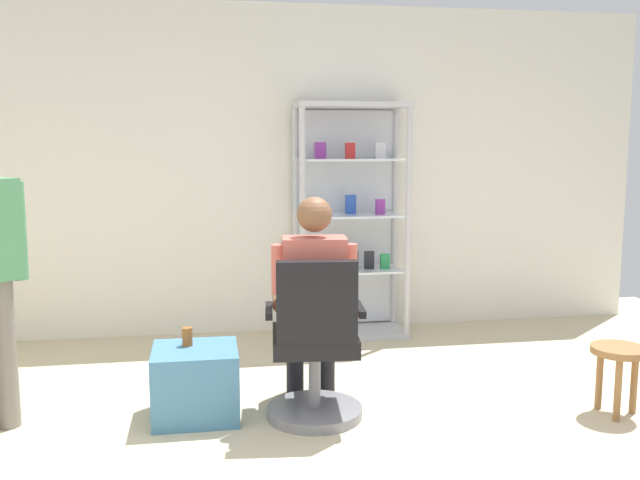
% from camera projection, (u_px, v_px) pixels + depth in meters
% --- Properties ---
extents(back_wall, '(6.00, 0.10, 2.70)m').
position_uv_depth(back_wall, '(297.00, 171.00, 5.81)').
color(back_wall, silver).
rests_on(back_wall, ground).
extents(display_cabinet_main, '(0.90, 0.45, 1.90)m').
position_uv_depth(display_cabinet_main, '(349.00, 219.00, 5.70)').
color(display_cabinet_main, '#B7B7BC').
rests_on(display_cabinet_main, ground).
extents(office_chair, '(0.59, 0.56, 0.96)m').
position_uv_depth(office_chair, '(315.00, 354.00, 3.95)').
color(office_chair, slate).
rests_on(office_chair, ground).
extents(seated_shopkeeper, '(0.51, 0.59, 1.29)m').
position_uv_depth(seated_shopkeeper, '(313.00, 293.00, 4.07)').
color(seated_shopkeeper, black).
rests_on(seated_shopkeeper, ground).
extents(storage_crate, '(0.49, 0.46, 0.41)m').
position_uv_depth(storage_crate, '(196.00, 383.00, 4.03)').
color(storage_crate, teal).
rests_on(storage_crate, ground).
extents(tea_glass, '(0.06, 0.06, 0.11)m').
position_uv_depth(tea_glass, '(187.00, 337.00, 4.05)').
color(tea_glass, brown).
rests_on(tea_glass, storage_crate).
extents(wooden_stool, '(0.32, 0.32, 0.41)m').
position_uv_depth(wooden_stool, '(618.00, 360.00, 4.05)').
color(wooden_stool, olive).
rests_on(wooden_stool, ground).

